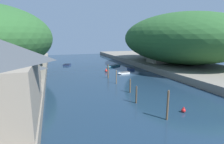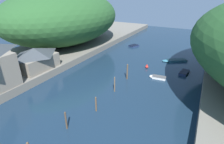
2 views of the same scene
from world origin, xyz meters
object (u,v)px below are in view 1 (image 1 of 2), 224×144
boat_moored_right (130,68)px  right_bank_cottage (157,57)px  boat_yellow_tender (113,66)px  boat_white_cruiser (67,65)px  channel_buoy_far (106,71)px  boat_far_right_bank (123,73)px  channel_buoy_near (183,110)px  boathouse_shed (20,73)px  person_on_quay (30,100)px

boat_moored_right → right_bank_cottage: bearing=10.4°
boat_yellow_tender → boat_white_cruiser: bearing=26.1°
right_bank_cottage → boat_white_cruiser: (-27.33, 14.04, -3.29)m
boat_moored_right → channel_buoy_far: bearing=-161.8°
boat_yellow_tender → boat_far_right_bank: bearing=140.2°
boat_moored_right → channel_buoy_near: channel_buoy_near is taller
boathouse_shed → boat_moored_right: boathouse_shed is taller
boat_far_right_bank → boat_white_cruiser: size_ratio=0.85×
channel_buoy_far → boat_yellow_tender: bearing=58.4°
boat_yellow_tender → channel_buoy_near: channel_buoy_near is taller
boathouse_shed → channel_buoy_near: boathouse_shed is taller
boat_yellow_tender → boat_moored_right: (3.57, -6.26, 0.04)m
boat_yellow_tender → channel_buoy_far: (-4.75, -7.71, 0.18)m
channel_buoy_near → channel_buoy_far: bearing=92.9°
boathouse_shed → boat_moored_right: 32.59m
person_on_quay → right_bank_cottage: bearing=-52.7°
channel_buoy_far → right_bank_cottage: bearing=5.7°
channel_buoy_far → person_on_quay: size_ratio=0.64×
boat_moored_right → boathouse_shed: bearing=-141.6°
person_on_quay → boat_yellow_tender: bearing=-34.0°
channel_buoy_near → person_on_quay: person_on_quay is taller
channel_buoy_near → boat_yellow_tender: bearing=85.0°
boat_white_cruiser → person_on_quay: person_on_quay is taller
boat_far_right_bank → boat_moored_right: boat_moored_right is taller
boat_yellow_tender → channel_buoy_far: bearing=114.4°
boathouse_shed → person_on_quay: (2.37, -10.44, -1.35)m
boathouse_shed → boat_white_cruiser: bearing=71.4°
right_bank_cottage → boat_yellow_tender: bearing=155.9°
boat_moored_right → boat_far_right_bank: bearing=-122.5°
boat_white_cruiser → channel_buoy_near: (10.86, -45.38, 0.08)m
boathouse_shed → right_bank_cottage: bearing=23.9°
boat_far_right_bank → boat_moored_right: 7.29m
boat_moored_right → person_on_quay: bearing=-125.5°
boat_far_right_bank → channel_buoy_far: 5.41m
boat_far_right_bank → boat_white_cruiser: boat_white_cruiser is taller
right_bank_cottage → channel_buoy_near: bearing=-117.7°
right_bank_cottage → boat_moored_right: size_ratio=1.44×
channel_buoy_far → channel_buoy_near: bearing=-87.1°
channel_buoy_far → person_on_quay: bearing=-124.4°
boat_moored_right → person_on_quay: 37.10m
boat_white_cruiser → boat_moored_right: bearing=-17.2°
boat_far_right_bank → boat_white_cruiser: bearing=27.2°
boat_far_right_bank → person_on_quay: (-20.86, -21.21, 2.32)m
channel_buoy_near → person_on_quay: bearing=167.2°
boathouse_shed → channel_buoy_far: (19.67, 14.83, -3.48)m
boathouse_shed → channel_buoy_near: (21.16, -14.70, -3.58)m
channel_buoy_far → person_on_quay: (-17.30, -25.28, 2.13)m
boat_white_cruiser → channel_buoy_far: 18.41m
boathouse_shed → boat_far_right_bank: bearing=24.9°
boat_far_right_bank → boat_yellow_tender: boat_yellow_tender is taller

